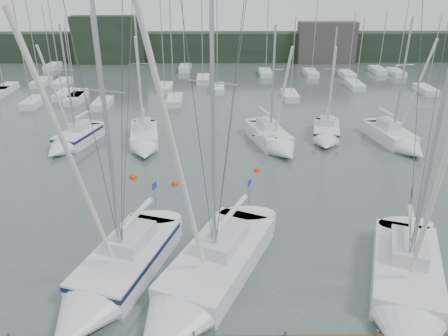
# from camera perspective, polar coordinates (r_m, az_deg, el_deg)

# --- Properties ---
(ground) EXTENTS (160.00, 160.00, 0.00)m
(ground) POSITION_cam_1_polar(r_m,az_deg,el_deg) (23.66, 1.57, -14.84)
(ground) COLOR #465652
(ground) RESTS_ON ground
(far_treeline) EXTENTS (90.00, 4.00, 5.00)m
(far_treeline) POSITION_cam_1_polar(r_m,az_deg,el_deg) (81.28, -0.06, 15.55)
(far_treeline) COLOR black
(far_treeline) RESTS_ON ground
(far_building_left) EXTENTS (12.00, 3.00, 8.00)m
(far_building_left) POSITION_cam_1_polar(r_m,az_deg,el_deg) (81.37, -14.85, 15.86)
(far_building_left) COLOR black
(far_building_left) RESTS_ON ground
(far_building_right) EXTENTS (10.00, 3.00, 7.00)m
(far_building_right) POSITION_cam_1_polar(r_m,az_deg,el_deg) (81.36, 13.23, 15.66)
(far_building_right) COLOR #413E3C
(far_building_right) RESTS_ON ground
(mast_forest) EXTENTS (58.61, 27.05, 14.56)m
(mast_forest) POSITION_cam_1_polar(r_m,az_deg,el_deg) (62.31, -5.57, 10.81)
(mast_forest) COLOR silver
(mast_forest) RESTS_ON ground
(sailboat_near_left) EXTENTS (6.17, 10.67, 17.04)m
(sailboat_near_left) POSITION_cam_1_polar(r_m,az_deg,el_deg) (23.43, -14.82, -14.16)
(sailboat_near_left) COLOR silver
(sailboat_near_left) RESTS_ON ground
(sailboat_near_center) EXTENTS (8.21, 12.47, 17.84)m
(sailboat_near_center) POSITION_cam_1_polar(r_m,az_deg,el_deg) (22.36, -3.61, -15.59)
(sailboat_near_center) COLOR silver
(sailboat_near_center) RESTS_ON ground
(sailboat_near_right) EXTENTS (6.68, 11.11, 16.05)m
(sailboat_near_right) POSITION_cam_1_polar(r_m,az_deg,el_deg) (23.59, 22.82, -15.35)
(sailboat_near_right) COLOR silver
(sailboat_near_right) RESTS_ON ground
(sailboat_mid_a) EXTENTS (4.39, 7.64, 11.68)m
(sailboat_mid_a) POSITION_cam_1_polar(r_m,az_deg,el_deg) (42.74, -19.37, 3.32)
(sailboat_mid_a) COLOR silver
(sailboat_mid_a) RESTS_ON ground
(sailboat_mid_b) EXTENTS (3.75, 8.61, 12.43)m
(sailboat_mid_b) POSITION_cam_1_polar(r_m,az_deg,el_deg) (41.06, -10.35, 3.44)
(sailboat_mid_b) COLOR silver
(sailboat_mid_b) RESTS_ON ground
(sailboat_mid_c) EXTENTS (4.78, 8.68, 11.58)m
(sailboat_mid_c) POSITION_cam_1_polar(r_m,az_deg,el_deg) (40.46, 6.67, 3.44)
(sailboat_mid_c) COLOR silver
(sailboat_mid_c) RESTS_ON ground
(sailboat_mid_d) EXTENTS (3.90, 7.18, 11.20)m
(sailboat_mid_d) POSITION_cam_1_polar(r_m,az_deg,el_deg) (43.16, 13.21, 4.21)
(sailboat_mid_d) COLOR silver
(sailboat_mid_d) RESTS_ON ground
(sailboat_mid_e) EXTENTS (4.11, 8.42, 12.27)m
(sailboat_mid_e) POSITION_cam_1_polar(r_m,az_deg,el_deg) (43.56, 21.91, 3.29)
(sailboat_mid_e) COLOR silver
(sailboat_mid_e) RESTS_ON ground
(buoy_a) EXTENTS (0.55, 0.55, 0.55)m
(buoy_a) POSITION_cam_1_polar(r_m,az_deg,el_deg) (33.70, -6.42, -2.14)
(buoy_a) COLOR red
(buoy_a) RESTS_ON ground
(buoy_b) EXTENTS (0.56, 0.56, 0.56)m
(buoy_b) POSITION_cam_1_polar(r_m,az_deg,el_deg) (35.94, 4.34, -0.30)
(buoy_b) COLOR red
(buoy_b) RESTS_ON ground
(buoy_c) EXTENTS (0.61, 0.61, 0.61)m
(buoy_c) POSITION_cam_1_polar(r_m,az_deg,el_deg) (35.30, -11.79, -1.25)
(buoy_c) COLOR red
(buoy_c) RESTS_ON ground
(seagull) EXTENTS (1.04, 0.50, 0.21)m
(seagull) POSITION_cam_1_polar(r_m,az_deg,el_deg) (19.45, 5.35, 4.19)
(seagull) COLOR silver
(seagull) RESTS_ON ground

